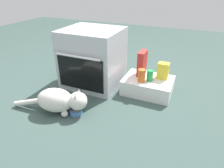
{
  "coord_description": "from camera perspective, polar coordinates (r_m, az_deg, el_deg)",
  "views": [
    {
      "loc": [
        1.06,
        -1.54,
        1.15
      ],
      "look_at": [
        0.38,
        0.0,
        0.25
      ],
      "focal_mm": 31.48,
      "sensor_mm": 36.0,
      "label": 1
    }
  ],
  "objects": [
    {
      "name": "cat",
      "position": [
        1.94,
        -14.93,
        -4.62
      ],
      "size": [
        0.76,
        0.31,
        0.25
      ],
      "rotation": [
        0.0,
        0.0,
        0.23
      ],
      "color": "silver",
      "rests_on": "ground"
    },
    {
      "name": "food_bowl",
      "position": [
        1.95,
        -10.46,
        -7.74
      ],
      "size": [
        0.13,
        0.13,
        0.07
      ],
      "color": "#4C7AB7",
      "rests_on": "ground"
    },
    {
      "name": "oven",
      "position": [
        2.34,
        -5.57,
        7.58
      ],
      "size": [
        0.65,
        0.63,
        0.67
      ],
      "color": "#B7BABF",
      "rests_on": "ground"
    },
    {
      "name": "cereal_box",
      "position": [
        2.26,
        8.72,
        5.98
      ],
      "size": [
        0.07,
        0.18,
        0.28
      ],
      "primitive_type": "cube",
      "color": "#B72D28",
      "rests_on": "pantry_cabinet"
    },
    {
      "name": "ground",
      "position": [
        2.2,
        -9.25,
        -3.88
      ],
      "size": [
        8.0,
        8.0,
        0.0
      ],
      "primitive_type": "plane",
      "color": "#384C47"
    },
    {
      "name": "sauce_jar",
      "position": [
        2.13,
        8.59,
        2.44
      ],
      "size": [
        0.08,
        0.08,
        0.14
      ],
      "primitive_type": "cylinder",
      "color": "#D16023",
      "rests_on": "pantry_cabinet"
    },
    {
      "name": "snack_bag",
      "position": [
        2.24,
        14.61,
        3.75
      ],
      "size": [
        0.12,
        0.09,
        0.18
      ],
      "primitive_type": "cube",
      "color": "yellow",
      "rests_on": "pantry_cabinet"
    },
    {
      "name": "soda_can",
      "position": [
        2.17,
        10.93,
        2.42
      ],
      "size": [
        0.07,
        0.07,
        0.12
      ],
      "primitive_type": "cylinder",
      "color": "green",
      "rests_on": "pantry_cabinet"
    },
    {
      "name": "pantry_cabinet",
      "position": [
        2.27,
        10.35,
        -0.41
      ],
      "size": [
        0.54,
        0.4,
        0.17
      ],
      "primitive_type": "cube",
      "color": "white",
      "rests_on": "ground"
    }
  ]
}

